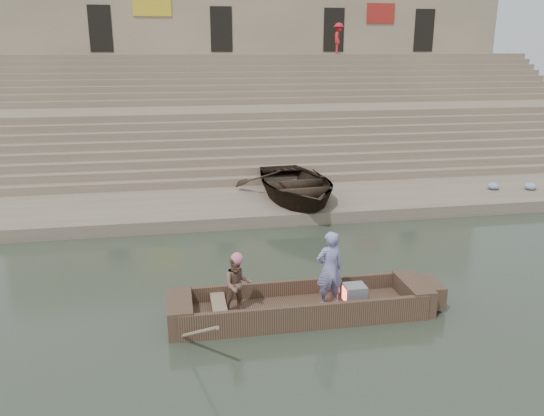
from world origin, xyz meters
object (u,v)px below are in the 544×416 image
object	(u,v)px
main_rowboat	(301,311)
rowing_man	(238,285)
beached_rowboat	(295,184)
television	(354,294)
pedestrian	(338,38)
standing_man	(330,269)

from	to	relation	value
main_rowboat	rowing_man	world-z (taller)	rowing_man
rowing_man	beached_rowboat	xyz separation A→B (m)	(2.97, 7.81, 0.08)
main_rowboat	rowing_man	xyz separation A→B (m)	(-1.36, -0.02, 0.74)
rowing_man	television	world-z (taller)	rowing_man
television	beached_rowboat	bearing A→B (deg)	86.81
television	pedestrian	size ratio (longest dim) A/B	0.27
television	beached_rowboat	xyz separation A→B (m)	(0.43, 7.78, 0.51)
rowing_man	pedestrian	xyz separation A→B (m)	(8.55, 21.56, 5.21)
beached_rowboat	television	bearing A→B (deg)	-96.91
main_rowboat	pedestrian	xyz separation A→B (m)	(7.19, 21.53, 5.95)
rowing_man	pedestrian	bearing A→B (deg)	63.30
standing_man	beached_rowboat	xyz separation A→B (m)	(1.02, 7.83, -0.12)
rowing_man	beached_rowboat	distance (m)	8.35
television	pedestrian	bearing A→B (deg)	74.40
rowing_man	pedestrian	size ratio (longest dim) A/B	0.73
main_rowboat	beached_rowboat	bearing A→B (deg)	78.31
main_rowboat	pedestrian	size ratio (longest dim) A/B	2.89
standing_man	pedestrian	distance (m)	23.12
rowing_man	beached_rowboat	bearing A→B (deg)	64.10
rowing_man	television	bearing A→B (deg)	-4.57
main_rowboat	rowing_man	distance (m)	1.55
standing_man	rowing_man	bearing A→B (deg)	-10.03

